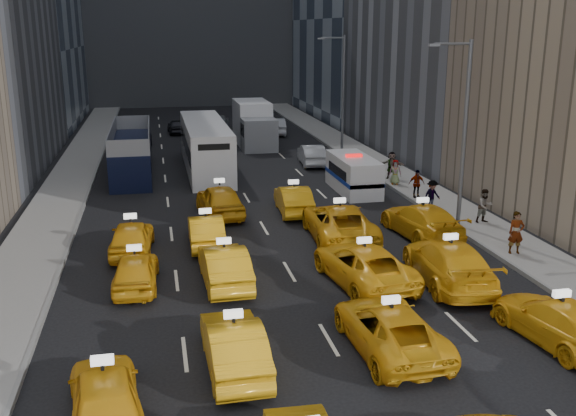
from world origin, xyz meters
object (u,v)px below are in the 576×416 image
at_px(double_decker, 132,151).
at_px(pedestrian_0, 516,233).
at_px(box_truck, 254,124).
at_px(nypd_van, 353,175).
at_px(city_bus, 205,146).

distance_m(double_decker, pedestrian_0, 25.86).
bearing_deg(box_truck, double_decker, -131.42).
relative_size(nypd_van, city_bus, 0.42).
xyz_separation_m(city_bus, pedestrian_0, (11.49, -20.35, -0.58)).
bearing_deg(pedestrian_0, double_decker, 138.39).
bearing_deg(double_decker, box_truck, 43.84).
relative_size(double_decker, city_bus, 0.85).
relative_size(box_truck, pedestrian_0, 4.33).
relative_size(double_decker, pedestrian_0, 5.95).
height_order(city_bus, pedestrian_0, city_bus).
distance_m(nypd_van, box_truck, 17.34).
height_order(double_decker, city_bus, city_bus).
distance_m(nypd_van, city_bus, 11.40).
height_order(double_decker, pedestrian_0, double_decker).
relative_size(city_bus, pedestrian_0, 6.97).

